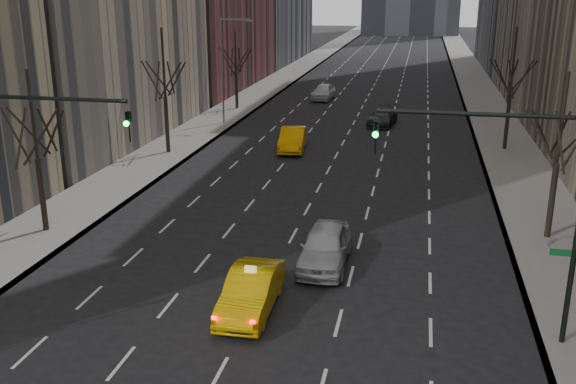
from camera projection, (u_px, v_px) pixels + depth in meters
The scene contains 15 objects.
sidewalk_left at pixel (275, 83), 80.12m from camera, with size 4.50×320.00×0.15m, color slate.
sidewalk_right at pixel (478, 89), 75.41m from camera, with size 4.50×320.00×0.15m, color slate.
tree_lw_b at pixel (38, 159), 30.45m from camera, with size 3.36×3.50×7.82m.
tree_lw_c at pixel (165, 98), 45.28m from camera, with size 3.36×3.50×8.74m.
tree_lw_d at pixel (236, 73), 62.22m from camera, with size 3.36×3.50×7.36m.
tree_rw_b at pixel (557, 164), 29.57m from camera, with size 3.36×3.50×7.82m.
tree_rw_c at pixel (510, 96), 46.26m from camera, with size 3.36×3.50×8.74m.
traffic_mast_left at pixel (11, 158), 23.76m from camera, with size 6.69×0.39×8.00m.
traffic_mast_right at pixel (527, 187), 20.25m from camera, with size 6.69×0.39×8.00m.
streetlight_far at pixel (226, 60), 54.84m from camera, with size 2.83×0.22×9.00m.
taxi_sedan at pixel (251, 291), 23.70m from camera, with size 1.66×4.77×1.57m, color #DCAC04.
silver_sedan_ahead at pixel (325, 247), 27.63m from camera, with size 2.01×4.99×1.70m, color #9C9FA4.
far_taxi at pixel (293, 139), 47.29m from camera, with size 1.77×5.06×1.67m, color #FFA405.
far_suv_grey at pixel (382, 117), 55.99m from camera, with size 2.03×5.00×1.45m, color #2D2D32.
far_car_white at pixel (324, 92), 68.74m from camera, with size 2.00×4.96×1.69m, color silver.
Camera 1 is at (5.62, -8.47, 11.50)m, focal length 40.00 mm.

